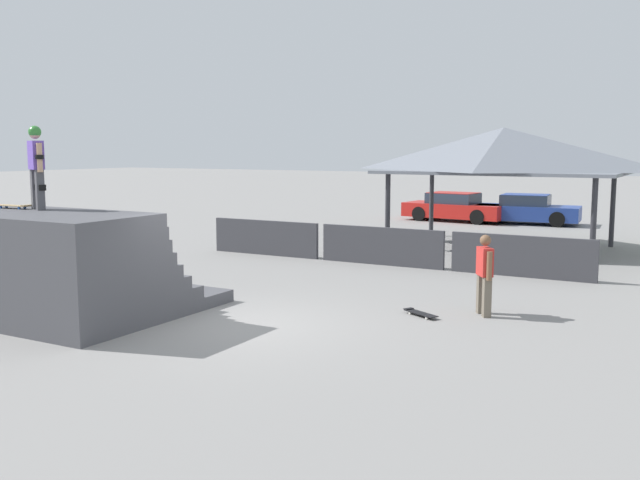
% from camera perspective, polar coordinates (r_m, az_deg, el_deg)
% --- Properties ---
extents(ground_plane, '(160.00, 160.00, 0.00)m').
position_cam_1_polar(ground_plane, '(13.23, -6.82, -6.81)').
color(ground_plane, gray).
extents(quarter_pipe_ramp, '(4.04, 4.18, 2.04)m').
position_cam_1_polar(quarter_pipe_ramp, '(14.48, -19.94, -2.34)').
color(quarter_pipe_ramp, '#4C4C51').
rests_on(quarter_pipe_ramp, ground).
extents(skater_on_deck, '(0.68, 0.43, 1.62)m').
position_cam_1_polar(skater_on_deck, '(14.89, -21.75, 5.84)').
color(skater_on_deck, '#4C4C51').
rests_on(skater_on_deck, quarter_pipe_ramp).
extents(skateboard_on_deck, '(0.85, 0.25, 0.09)m').
position_cam_1_polar(skateboard_on_deck, '(15.36, -23.29, 2.54)').
color(skateboard_on_deck, blue).
rests_on(skateboard_on_deck, quarter_pipe_ramp).
extents(bystander_walking, '(0.45, 0.57, 1.58)m').
position_cam_1_polar(bystander_walking, '(14.13, 13.03, -2.41)').
color(bystander_walking, '#6B6051').
rests_on(bystander_walking, ground).
extents(skateboard_on_ground, '(0.81, 0.56, 0.09)m').
position_cam_1_polar(skateboard_on_ground, '(13.99, 7.98, -5.80)').
color(skateboard_on_ground, silver).
rests_on(skateboard_on_ground, ground).
extents(barrier_fence, '(11.37, 0.12, 1.05)m').
position_cam_1_polar(barrier_fence, '(19.86, 4.95, -0.49)').
color(barrier_fence, '#3D3D42').
rests_on(barrier_fence, ground).
extents(pavilion_shelter, '(7.36, 4.70, 3.89)m').
position_cam_1_polar(pavilion_shelter, '(23.75, 14.44, 6.92)').
color(pavilion_shelter, '#2D2D33').
rests_on(pavilion_shelter, ground).
extents(parked_car_red, '(4.68, 2.20, 1.27)m').
position_cam_1_polar(parked_car_red, '(32.27, 10.74, 2.56)').
color(parked_car_red, red).
rests_on(parked_car_red, ground).
extents(parked_car_blue, '(4.38, 2.09, 1.27)m').
position_cam_1_polar(parked_car_blue, '(31.78, 16.25, 2.32)').
color(parked_car_blue, navy).
rests_on(parked_car_blue, ground).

